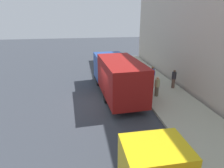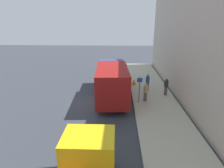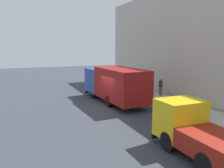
{
  "view_description": "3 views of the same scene",
  "coord_description": "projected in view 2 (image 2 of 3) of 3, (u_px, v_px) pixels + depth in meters",
  "views": [
    {
      "loc": [
        -1.71,
        -13.04,
        6.33
      ],
      "look_at": [
        0.62,
        0.85,
        1.15
      ],
      "focal_mm": 31.19,
      "sensor_mm": 36.0,
      "label": 1
    },
    {
      "loc": [
        1.76,
        -14.51,
        6.72
      ],
      "look_at": [
        1.18,
        -0.09,
        1.78
      ],
      "focal_mm": 29.37,
      "sensor_mm": 36.0,
      "label": 2
    },
    {
      "loc": [
        -6.85,
        -17.1,
        4.92
      ],
      "look_at": [
        1.06,
        1.86,
        1.57
      ],
      "focal_mm": 37.18,
      "sensor_mm": 36.0,
      "label": 3
    }
  ],
  "objects": [
    {
      "name": "pedestrian_standing",
      "position": [
        146.0,
        92.0,
        15.69
      ],
      "size": [
        0.44,
        0.44,
        1.58
      ],
      "rotation": [
        0.0,
        0.0,
        2.94
      ],
      "color": "brown",
      "rests_on": "sidewalk"
    },
    {
      "name": "pedestrian_third",
      "position": [
        148.0,
        82.0,
        17.94
      ],
      "size": [
        0.38,
        0.38,
        1.72
      ],
      "rotation": [
        0.0,
        0.0,
        0.05
      ],
      "color": "brown",
      "rests_on": "sidewalk"
    },
    {
      "name": "street_sign_post",
      "position": [
        139.0,
        87.0,
        15.3
      ],
      "size": [
        0.44,
        0.08,
        2.22
      ],
      "color": "#4C5156",
      "rests_on": "sidewalk"
    },
    {
      "name": "large_utility_truck",
      "position": [
        112.0,
        79.0,
        16.7
      ],
      "size": [
        3.03,
        8.54,
        3.11
      ],
      "rotation": [
        0.0,
        0.0,
        0.06
      ],
      "color": "#204394",
      "rests_on": "ground"
    },
    {
      "name": "ground",
      "position": [
        99.0,
        103.0,
        15.96
      ],
      "size": [
        80.0,
        80.0,
        0.0
      ],
      "primitive_type": "plane",
      "color": "#353A41"
    },
    {
      "name": "pedestrian_walking",
      "position": [
        166.0,
        86.0,
        16.97
      ],
      "size": [
        0.46,
        0.46,
        1.61
      ],
      "rotation": [
        0.0,
        0.0,
        4.99
      ],
      "color": "brown",
      "rests_on": "sidewalk"
    },
    {
      "name": "building_facade",
      "position": [
        192.0,
        42.0,
        13.97
      ],
      "size": [
        0.5,
        30.0,
        10.54
      ],
      "primitive_type": "cube",
      "color": "beige",
      "rests_on": "ground"
    },
    {
      "name": "traffic_cone_orange",
      "position": [
        134.0,
        82.0,
        19.97
      ],
      "size": [
        0.44,
        0.44,
        0.62
      ],
      "primitive_type": "cone",
      "color": "orange",
      "rests_on": "sidewalk"
    },
    {
      "name": "sidewalk",
      "position": [
        155.0,
        103.0,
        15.74
      ],
      "size": [
        3.82,
        30.0,
        0.17
      ],
      "primitive_type": "cube",
      "color": "#B1B19A",
      "rests_on": "ground"
    }
  ]
}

